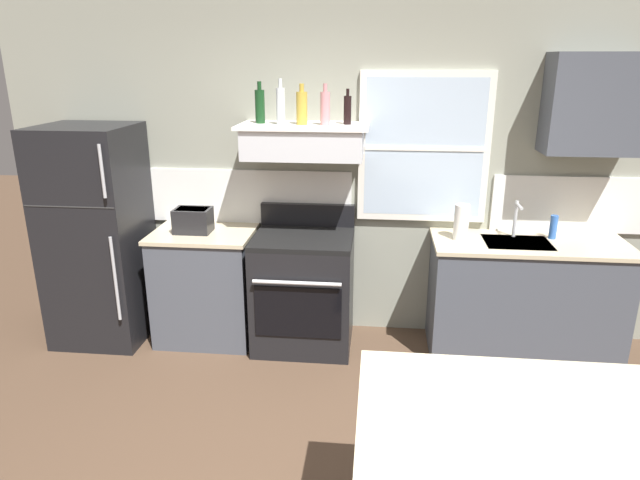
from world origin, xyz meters
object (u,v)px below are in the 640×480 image
(bottle_champagne_gold_foil, at_px, (302,108))
(dish_soap_bottle, at_px, (553,227))
(stove_range, at_px, (304,290))
(bottle_dark_green_wine, at_px, (260,106))
(toaster, at_px, (193,220))
(bottle_rose_pink, at_px, (325,108))
(refrigerator, at_px, (97,236))
(bottle_balsamic_dark, at_px, (347,109))
(paper_towel_roll, at_px, (461,222))
(bottle_clear_tall, at_px, (281,105))

(bottle_champagne_gold_foil, relative_size, dish_soap_bottle, 1.61)
(stove_range, height_order, bottle_dark_green_wine, bottle_dark_green_wine)
(toaster, distance_m, bottle_dark_green_wine, 1.02)
(stove_range, bearing_deg, bottle_rose_pink, 15.04)
(toaster, height_order, bottle_dark_green_wine, bottle_dark_green_wine)
(bottle_rose_pink, bearing_deg, toaster, -178.23)
(toaster, bearing_deg, dish_soap_bottle, 2.62)
(refrigerator, xyz_separation_m, bottle_dark_green_wine, (1.32, 0.14, 1.01))
(stove_range, relative_size, bottle_balsamic_dark, 4.30)
(paper_towel_roll, bearing_deg, toaster, -179.29)
(stove_range, distance_m, bottle_rose_pink, 1.41)
(toaster, height_order, bottle_balsamic_dark, bottle_balsamic_dark)
(bottle_balsamic_dark, bearing_deg, refrigerator, -176.08)
(bottle_dark_green_wine, distance_m, paper_towel_roll, 1.73)
(bottle_clear_tall, relative_size, bottle_rose_pink, 1.11)
(bottle_rose_pink, height_order, paper_towel_roll, bottle_rose_pink)
(toaster, height_order, paper_towel_roll, paper_towel_roll)
(bottle_clear_tall, xyz_separation_m, bottle_champagne_gold_foil, (0.15, 0.02, -0.01))
(bottle_champagne_gold_foil, xyz_separation_m, bottle_balsamic_dark, (0.33, 0.05, -0.02))
(toaster, height_order, stove_range, toaster)
(stove_range, height_order, bottle_clear_tall, bottle_clear_tall)
(bottle_clear_tall, relative_size, paper_towel_roll, 1.21)
(bottle_rose_pink, bearing_deg, bottle_balsamic_dark, 23.54)
(toaster, relative_size, bottle_rose_pink, 1.02)
(refrigerator, relative_size, bottle_champagne_gold_foil, 5.97)
(refrigerator, relative_size, dish_soap_bottle, 9.61)
(refrigerator, bearing_deg, bottle_dark_green_wine, 6.17)
(bottle_champagne_gold_foil, distance_m, bottle_balsamic_dark, 0.33)
(bottle_clear_tall, distance_m, bottle_balsamic_dark, 0.49)
(bottle_dark_green_wine, height_order, bottle_clear_tall, bottle_clear_tall)
(bottle_dark_green_wine, bearing_deg, dish_soap_bottle, 0.45)
(bottle_dark_green_wine, distance_m, dish_soap_bottle, 2.38)
(toaster, relative_size, bottle_dark_green_wine, 0.98)
(refrigerator, bearing_deg, bottle_clear_tall, 2.42)
(bottle_balsamic_dark, bearing_deg, dish_soap_bottle, 0.93)
(refrigerator, distance_m, bottle_balsamic_dark, 2.21)
(bottle_rose_pink, relative_size, bottle_balsamic_dark, 1.15)
(paper_towel_roll, bearing_deg, bottle_balsamic_dark, 175.07)
(bottle_clear_tall, bearing_deg, bottle_dark_green_wine, 154.78)
(stove_range, bearing_deg, paper_towel_roll, 1.81)
(bottle_champagne_gold_foil, distance_m, paper_towel_roll, 1.45)
(bottle_dark_green_wine, bearing_deg, bottle_rose_pink, -8.80)
(bottle_clear_tall, height_order, bottle_champagne_gold_foil, bottle_clear_tall)
(bottle_champagne_gold_foil, height_order, dish_soap_bottle, bottle_champagne_gold_foil)
(bottle_dark_green_wine, bearing_deg, refrigerator, -173.83)
(bottle_dark_green_wine, distance_m, bottle_balsamic_dark, 0.65)
(bottle_clear_tall, xyz_separation_m, paper_towel_roll, (1.34, -0.00, -0.84))
(dish_soap_bottle, bearing_deg, bottle_champagne_gold_foil, -177.66)
(bottle_clear_tall, height_order, paper_towel_roll, bottle_clear_tall)
(stove_range, bearing_deg, bottle_balsamic_dark, 19.32)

